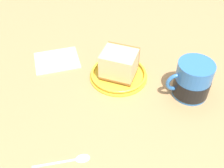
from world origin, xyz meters
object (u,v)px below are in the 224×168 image
(teaspoon, at_px, (75,159))
(folded_napkin, at_px, (57,60))
(small_plate, at_px, (119,75))
(tea_mug, at_px, (193,81))
(cake_slice, at_px, (120,63))

(teaspoon, relative_size, folded_napkin, 0.94)
(small_plate, xyz_separation_m, tea_mug, (0.06, 0.17, 0.03))
(folded_napkin, bearing_deg, tea_mug, 69.29)
(tea_mug, bearing_deg, cake_slice, -110.85)
(tea_mug, relative_size, folded_napkin, 0.91)
(teaspoon, distance_m, folded_napkin, 0.33)
(teaspoon, bearing_deg, tea_mug, 124.71)
(tea_mug, height_order, folded_napkin, tea_mug)
(small_plate, relative_size, cake_slice, 1.43)
(small_plate, distance_m, cake_slice, 0.04)
(small_plate, relative_size, teaspoon, 1.33)
(cake_slice, relative_size, tea_mug, 0.96)
(tea_mug, relative_size, teaspoon, 0.97)
(small_plate, distance_m, tea_mug, 0.19)
(small_plate, xyz_separation_m, folded_napkin, (-0.07, -0.17, -0.00))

